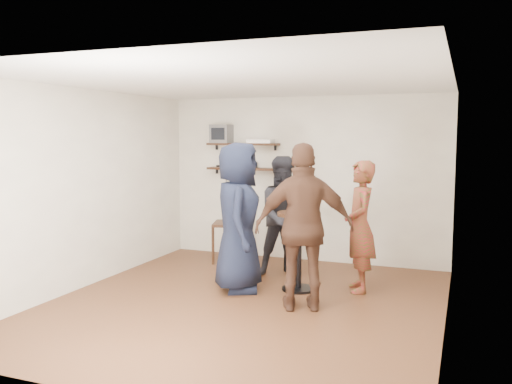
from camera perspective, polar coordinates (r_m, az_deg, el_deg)
room at (r=6.28m, az=-1.30°, el=-0.35°), size 4.58×5.08×2.68m
shelf_upper at (r=8.82m, az=-1.38°, el=5.06°), size 1.20×0.25×0.04m
shelf_lower at (r=8.84m, az=-1.38°, el=2.47°), size 1.20×0.25×0.04m
crt_monitor at (r=8.97m, az=-3.62°, el=6.14°), size 0.32×0.30×0.30m
dvd_deck at (r=8.71m, az=0.50°, el=5.36°), size 0.40×0.24×0.06m
radio at (r=8.79m, az=-0.64°, el=2.89°), size 0.22×0.10×0.10m
power_strip at (r=9.02m, az=-3.29°, el=2.74°), size 0.30×0.05×0.03m
side_table at (r=8.49m, az=-2.64°, el=-3.91°), size 0.67×0.67×0.64m
vase_lilies at (r=8.42m, az=-2.66°, el=-1.04°), size 0.20×0.20×1.02m
drinks_table at (r=6.98m, az=4.53°, el=-5.09°), size 0.56×0.56×1.02m
wine_glass_fl at (r=6.90m, az=3.96°, el=-1.05°), size 0.07×0.07×0.20m
wine_glass_fr at (r=6.84m, az=5.08°, el=-1.03°), size 0.07×0.07×0.21m
wine_glass_bl at (r=6.98m, az=4.42°, el=-0.95°), size 0.07×0.07×0.20m
wine_glass_br at (r=6.90m, az=4.80°, el=-0.93°), size 0.07×0.07×0.22m
person_plaid at (r=7.03m, az=10.89°, el=-3.57°), size 0.58×0.71×1.68m
person_dark at (r=7.69m, az=3.13°, el=-2.55°), size 1.04×0.98×1.70m
person_navy at (r=6.92m, az=-1.89°, el=-2.66°), size 0.90×1.09×1.91m
person_brown at (r=6.17m, az=5.11°, el=-3.71°), size 1.21×0.84×1.91m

